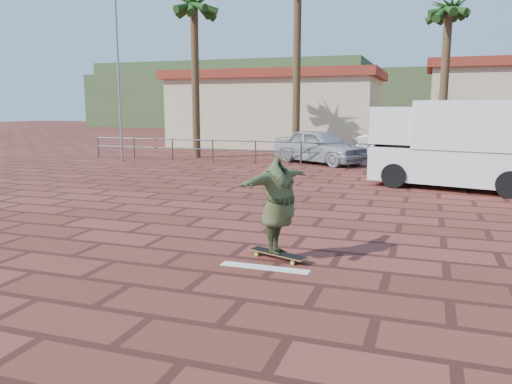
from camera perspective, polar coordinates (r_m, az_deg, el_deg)
ground at (r=9.03m, az=-0.89°, el=-5.92°), size 120.00×120.00×0.00m
paint_stripe at (r=7.73m, az=0.99°, el=-8.64°), size 1.40×0.22×0.01m
guardrail at (r=20.47m, az=10.63°, el=4.69°), size 24.06×0.06×1.00m
flagpole at (r=23.17m, az=-15.27°, el=14.91°), size 1.30×0.10×8.00m
palm_far_left at (r=24.46m, az=-7.10°, el=20.07°), size 2.40×2.40×8.25m
palm_center at (r=24.00m, az=21.16°, el=18.57°), size 2.40×2.40×7.75m
building_west at (r=31.48m, az=2.48°, el=9.50°), size 12.60×7.60×4.50m
hill_front at (r=58.25m, az=16.32°, el=9.97°), size 70.00×18.00×6.00m
hill_back at (r=68.87m, az=-2.32°, el=11.10°), size 35.00×14.00×8.00m
longboard at (r=8.14m, az=2.51°, el=-7.08°), size 1.07×0.58×0.10m
skateboarder at (r=7.94m, az=2.55°, el=-1.57°), size 0.95×1.98×1.56m
campervan at (r=16.05m, az=22.59°, el=5.21°), size 5.37×3.24×2.60m
car_silver at (r=21.69m, az=7.27°, el=5.22°), size 4.65×3.62×1.48m
car_white at (r=24.76m, az=16.58°, el=5.37°), size 4.36×1.80×1.40m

